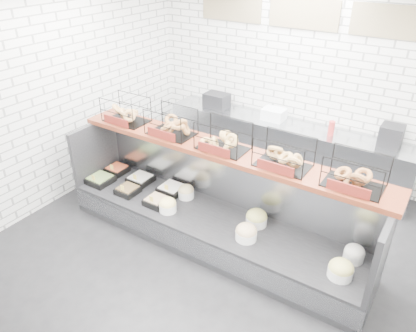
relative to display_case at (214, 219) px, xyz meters
The scene contains 5 objects.
ground 0.47m from the display_case, 88.63° to the right, with size 5.50×5.50×0.00m, color black.
room_shell 1.75m from the display_case, 88.16° to the left, with size 5.02×5.51×3.01m.
display_case is the anchor object (origin of this frame).
bagel_shelf 1.07m from the display_case, 85.43° to the left, with size 4.10×0.50×0.40m.
prep_counter 2.09m from the display_case, 89.74° to the left, with size 4.00×0.60×1.20m.
Camera 1 is at (2.19, -3.18, 3.44)m, focal length 35.00 mm.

